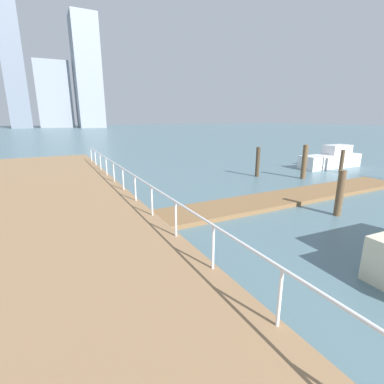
% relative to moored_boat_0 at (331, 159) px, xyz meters
% --- Properties ---
extents(ground_plane, '(300.00, 300.00, 0.00)m').
position_rel_moored_boat_0_xyz_m(ground_plane, '(-13.33, 3.88, -0.66)').
color(ground_plane, slate).
extents(floating_dock, '(14.76, 2.00, 0.18)m').
position_rel_moored_boat_0_xyz_m(floating_dock, '(-9.45, -4.92, -0.57)').
color(floating_dock, olive).
rests_on(floating_dock, ground_plane).
extents(boardwalk_railing, '(0.06, 30.49, 1.08)m').
position_rel_moored_boat_0_xyz_m(boardwalk_railing, '(-16.48, -6.14, 0.61)').
color(boardwalk_railing, white).
rests_on(boardwalk_railing, boardwalk).
extents(dock_piling_0, '(0.27, 0.27, 1.81)m').
position_rel_moored_boat_0_xyz_m(dock_piling_0, '(-9.64, -7.46, 0.25)').
color(dock_piling_0, brown).
rests_on(dock_piling_0, ground_plane).
extents(dock_piling_1, '(0.26, 0.26, 1.59)m').
position_rel_moored_boat_0_xyz_m(dock_piling_1, '(-1.20, -1.69, 0.14)').
color(dock_piling_1, brown).
rests_on(dock_piling_1, ground_plane).
extents(dock_piling_2, '(0.31, 0.31, 2.13)m').
position_rel_moored_boat_0_xyz_m(dock_piling_2, '(-5.29, -1.95, 0.41)').
color(dock_piling_2, brown).
rests_on(dock_piling_2, ground_plane).
extents(dock_piling_3, '(0.26, 0.26, 1.92)m').
position_rel_moored_boat_0_xyz_m(dock_piling_3, '(-7.44, -0.08, 0.30)').
color(dock_piling_3, '#473826').
rests_on(dock_piling_3, ground_plane).
extents(moored_boat_0, '(5.43, 1.52, 1.72)m').
position_rel_moored_boat_0_xyz_m(moored_boat_0, '(0.00, 0.00, 0.00)').
color(moored_boat_0, white).
rests_on(moored_boat_0, ground_plane).
extents(skyline_tower_1, '(7.96, 12.60, 66.77)m').
position_rel_moored_boat_0_xyz_m(skyline_tower_1, '(-27.18, 115.00, 32.73)').
color(skyline_tower_1, slate).
rests_on(skyline_tower_1, ground_plane).
extents(skyline_tower_2, '(13.01, 10.80, 25.36)m').
position_rel_moored_boat_0_xyz_m(skyline_tower_2, '(-14.29, 116.57, 12.02)').
color(skyline_tower_2, '#8C939E').
rests_on(skyline_tower_2, ground_plane).
extents(skyline_tower_3, '(9.65, 11.27, 41.37)m').
position_rel_moored_boat_0_xyz_m(skyline_tower_3, '(-2.09, 108.32, 20.03)').
color(skyline_tower_3, '#8C939E').
rests_on(skyline_tower_3, ground_plane).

